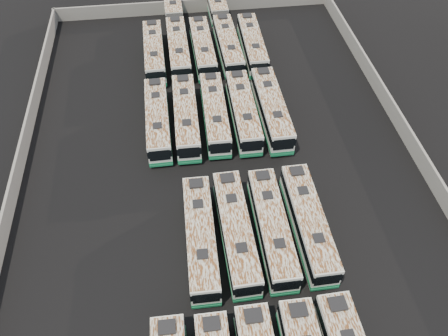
# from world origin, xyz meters

# --- Properties ---
(ground) EXTENTS (140.00, 140.00, 0.00)m
(ground) POSITION_xyz_m (0.00, 0.00, 0.00)
(ground) COLOR black
(ground) RESTS_ON ground
(perimeter_wall) EXTENTS (45.20, 73.20, 2.20)m
(perimeter_wall) POSITION_xyz_m (0.00, 0.00, 1.10)
(perimeter_wall) COLOR gray
(perimeter_wall) RESTS_ON ground
(bus_midfront_left) EXTENTS (2.94, 12.73, 3.57)m
(bus_midfront_left) POSITION_xyz_m (-3.26, -8.86, 1.83)
(bus_midfront_left) COLOR white
(bus_midfront_left) RESTS_ON ground
(bus_midfront_center) EXTENTS (2.96, 12.86, 3.61)m
(bus_midfront_center) POSITION_xyz_m (0.14, -8.66, 1.85)
(bus_midfront_center) COLOR white
(bus_midfront_center) RESTS_ON ground
(bus_midfront_right) EXTENTS (2.70, 12.63, 3.56)m
(bus_midfront_right) POSITION_xyz_m (3.65, -8.68, 1.82)
(bus_midfront_right) COLOR white
(bus_midfront_right) RESTS_ON ground
(bus_midfront_far_right) EXTENTS (2.72, 12.69, 3.58)m
(bus_midfront_far_right) POSITION_xyz_m (7.25, -8.59, 1.83)
(bus_midfront_far_right) COLOR white
(bus_midfront_far_right) RESTS_ON ground
(bus_midback_far_left) EXTENTS (2.79, 12.66, 3.56)m
(bus_midback_far_left) POSITION_xyz_m (-6.76, 8.27, 1.82)
(bus_midback_far_left) COLOR white
(bus_midback_far_left) RESTS_ON ground
(bus_midback_left) EXTENTS (2.93, 12.95, 3.64)m
(bus_midback_left) POSITION_xyz_m (-3.37, 8.35, 1.86)
(bus_midback_left) COLOR white
(bus_midback_left) RESTS_ON ground
(bus_midback_center) EXTENTS (2.93, 12.70, 3.57)m
(bus_midback_center) POSITION_xyz_m (0.15, 8.50, 1.82)
(bus_midback_center) COLOR white
(bus_midback_center) RESTS_ON ground
(bus_midback_right) EXTENTS (2.77, 12.77, 3.60)m
(bus_midback_right) POSITION_xyz_m (3.63, 8.42, 1.84)
(bus_midback_right) COLOR white
(bus_midback_right) RESTS_ON ground
(bus_midback_far_right) EXTENTS (2.86, 13.17, 3.71)m
(bus_midback_far_right) POSITION_xyz_m (7.10, 8.32, 1.90)
(bus_midback_far_right) COLOR white
(bus_midback_far_right) RESTS_ON ground
(bus_back_far_left) EXTENTS (2.85, 12.57, 3.53)m
(bus_back_far_left) POSITION_xyz_m (-6.81, 22.62, 1.81)
(bus_back_far_left) COLOR white
(bus_back_far_left) RESTS_ON ground
(bus_back_left) EXTENTS (2.90, 19.96, 3.62)m
(bus_back_left) POSITION_xyz_m (-3.41, 26.33, 1.85)
(bus_back_left) COLOR white
(bus_back_left) RESTS_ON ground
(bus_back_center) EXTENTS (2.86, 12.60, 3.54)m
(bus_back_center) POSITION_xyz_m (0.09, 22.74, 1.81)
(bus_back_center) COLOR white
(bus_back_center) RESTS_ON ground
(bus_back_right) EXTENTS (3.08, 19.86, 3.59)m
(bus_back_right) POSITION_xyz_m (3.69, 26.17, 1.84)
(bus_back_right) COLOR white
(bus_back_right) RESTS_ON ground
(bus_back_far_right) EXTENTS (2.91, 12.67, 3.56)m
(bus_back_far_right) POSITION_xyz_m (7.26, 22.68, 1.82)
(bus_back_far_right) COLOR white
(bus_back_far_right) RESTS_ON ground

